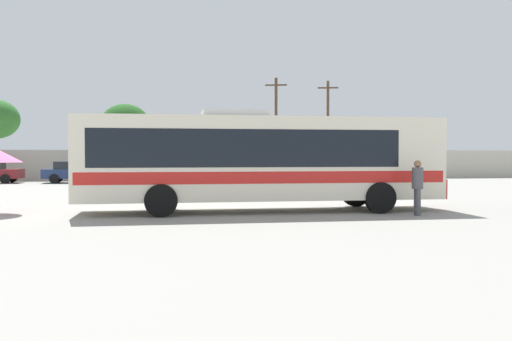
# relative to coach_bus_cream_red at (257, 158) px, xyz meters

# --- Properties ---
(ground_plane) EXTENTS (300.00, 300.00, 0.00)m
(ground_plane) POSITION_rel_coach_bus_cream_red_xyz_m (-0.83, 10.26, -1.85)
(ground_plane) COLOR gray
(perimeter_wall) EXTENTS (80.00, 0.30, 2.32)m
(perimeter_wall) POSITION_rel_coach_bus_cream_red_xyz_m (-0.83, 24.62, -0.69)
(perimeter_wall) COLOR #B2AD9E
(perimeter_wall) RESTS_ON ground_plane
(coach_bus_cream_red) EXTENTS (12.38, 2.77, 3.46)m
(coach_bus_cream_red) POSITION_rel_coach_bus_cream_red_xyz_m (0.00, 0.00, 0.00)
(coach_bus_cream_red) COLOR silver
(coach_bus_cream_red) RESTS_ON ground_plane
(attendant_by_bus_door) EXTENTS (0.39, 0.39, 1.78)m
(attendant_by_bus_door) POSITION_rel_coach_bus_cream_red_xyz_m (4.87, -2.08, -0.85)
(attendant_by_bus_door) COLOR #4C4C51
(attendant_by_bus_door) RESTS_ON ground_plane
(parked_car_second_dark_blue) EXTENTS (4.64, 2.08, 1.48)m
(parked_car_second_dark_blue) POSITION_rel_coach_bus_cream_red_xyz_m (-9.23, 21.23, -1.06)
(parked_car_second_dark_blue) COLOR navy
(parked_car_second_dark_blue) RESTS_ON ground_plane
(parked_car_third_silver) EXTENTS (4.16, 2.24, 1.45)m
(parked_car_third_silver) POSITION_rel_coach_bus_cream_red_xyz_m (-2.91, 20.92, -1.08)
(parked_car_third_silver) COLOR #B7BABF
(parked_car_third_silver) RESTS_ON ground_plane
(utility_pole_near) EXTENTS (1.77, 0.59, 8.38)m
(utility_pole_near) POSITION_rel_coach_bus_cream_red_xyz_m (10.88, 28.02, 2.52)
(utility_pole_near) COLOR #4C3823
(utility_pole_near) RESTS_ON ground_plane
(utility_pole_far) EXTENTS (1.77, 0.59, 8.34)m
(utility_pole_far) POSITION_rel_coach_bus_cream_red_xyz_m (5.96, 26.52, 2.50)
(utility_pole_far) COLOR #4C3823
(utility_pole_far) RESTS_ON ground_plane
(roadside_tree_midleft) EXTENTS (4.07, 4.07, 6.15)m
(roadside_tree_midleft) POSITION_rel_coach_bus_cream_red_xyz_m (-6.42, 28.29, 2.56)
(roadside_tree_midleft) COLOR brown
(roadside_tree_midleft) RESTS_ON ground_plane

